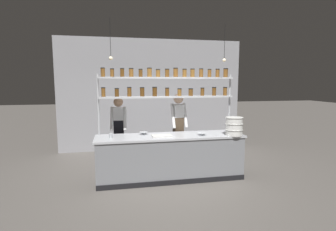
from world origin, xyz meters
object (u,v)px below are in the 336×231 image
object	(u,v)px
spice_shelf_unit	(168,88)
serving_cup_front	(111,136)
chef_center	(178,126)
prep_bowl_near_left	(202,134)
container_stack	(234,126)
chef_left	(119,128)
cutting_board	(162,136)
prep_bowl_center_front	(144,133)

from	to	relation	value
spice_shelf_unit	serving_cup_front	size ratio (longest dim) A/B	31.11
chef_center	prep_bowl_near_left	world-z (taller)	chef_center
container_stack	chef_left	bearing A→B (deg)	155.37
prep_bowl_near_left	serving_cup_front	world-z (taller)	serving_cup_front
prep_bowl_near_left	chef_left	bearing A→B (deg)	150.83
prep_bowl_near_left	container_stack	bearing A→B (deg)	-11.33
chef_center	prep_bowl_near_left	bearing A→B (deg)	-69.62
cutting_board	prep_bowl_near_left	distance (m)	0.83
spice_shelf_unit	chef_center	bearing A→B (deg)	39.39
chef_center	container_stack	bearing A→B (deg)	-45.21
container_stack	serving_cup_front	size ratio (longest dim) A/B	4.00
chef_left	prep_bowl_near_left	distance (m)	1.91
chef_left	container_stack	distance (m)	2.55
cutting_board	prep_bowl_near_left	bearing A→B (deg)	-3.90
container_stack	prep_bowl_center_front	world-z (taller)	container_stack
cutting_board	container_stack	bearing A→B (deg)	-7.18
prep_bowl_center_front	serving_cup_front	xyz separation A→B (m)	(-0.67, -0.23, 0.02)
spice_shelf_unit	container_stack	world-z (taller)	spice_shelf_unit
chef_center	container_stack	distance (m)	1.28
spice_shelf_unit	serving_cup_front	bearing A→B (deg)	-163.54
container_stack	serving_cup_front	world-z (taller)	container_stack
chef_center	cutting_board	world-z (taller)	chef_center
chef_center	prep_bowl_center_front	world-z (taller)	chef_center
prep_bowl_center_front	container_stack	bearing A→B (deg)	-14.28
chef_left	prep_bowl_near_left	xyz separation A→B (m)	(1.67, -0.93, -0.02)
serving_cup_front	prep_bowl_center_front	bearing A→B (deg)	19.23
prep_bowl_center_front	serving_cup_front	distance (m)	0.71
spice_shelf_unit	prep_bowl_near_left	xyz separation A→B (m)	(0.63, -0.46, -0.94)
spice_shelf_unit	container_stack	bearing A→B (deg)	-24.65
cutting_board	prep_bowl_center_front	world-z (taller)	prep_bowl_center_front
serving_cup_front	chef_left	bearing A→B (deg)	78.65
cutting_board	prep_bowl_center_front	xyz separation A→B (m)	(-0.34, 0.28, 0.01)
chef_center	cutting_board	distance (m)	0.82
prep_bowl_center_front	prep_bowl_near_left	bearing A→B (deg)	-15.89
cutting_board	serving_cup_front	size ratio (longest dim) A/B	4.27
chef_center	serving_cup_front	xyz separation A→B (m)	(-1.51, -0.60, -0.05)
cutting_board	spice_shelf_unit	bearing A→B (deg)	63.62
container_stack	prep_bowl_center_front	distance (m)	1.88
spice_shelf_unit	prep_bowl_near_left	world-z (taller)	spice_shelf_unit
container_stack	prep_bowl_center_front	xyz separation A→B (m)	(-1.81, 0.46, -0.16)
chef_left	serving_cup_front	distance (m)	0.85
container_stack	cutting_board	xyz separation A→B (m)	(-1.47, 0.19, -0.18)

